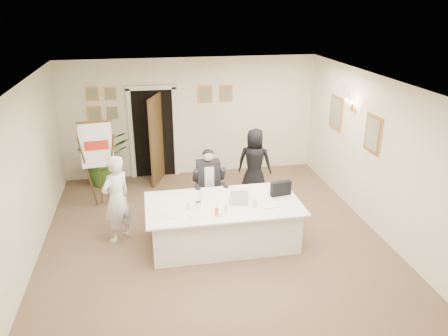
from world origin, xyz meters
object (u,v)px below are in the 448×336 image
laptop_bag (281,188)px  paper_stack (270,206)px  flip_chart (99,168)px  steel_jug (198,205)px  standing_woman (255,163)px  potted_palm (104,157)px  laptop (238,195)px  oj_glass (217,212)px  conference_table (223,223)px  standing_man (117,199)px  seated_man (209,184)px

laptop_bag → paper_stack: 0.53m
flip_chart → steel_jug: 2.69m
laptop_bag → standing_woman: bearing=82.0°
standing_woman → steel_jug: size_ratio=13.60×
potted_palm → laptop_bag: size_ratio=3.51×
flip_chart → steel_jug: flip_chart is taller
standing_woman → laptop: 2.05m
oj_glass → laptop: bearing=43.8°
conference_table → paper_stack: paper_stack is taller
potted_palm → standing_man: bearing=-81.4°
flip_chart → standing_man: flip_chart is taller
potted_palm → steel_jug: size_ratio=11.78×
paper_stack → laptop: bearing=150.9°
laptop_bag → seated_man: bearing=132.7°
potted_palm → laptop_bag: (3.27, -3.02, 0.26)m
standing_man → laptop_bag: bearing=131.0°
seated_man → standing_woman: (1.12, 0.84, 0.04)m
standing_man → laptop_bag: 2.88m
laptop → laptop_bag: bearing=16.5°
standing_man → potted_palm: standing_man is taller
laptop → standing_woman: bearing=74.7°
laptop_bag → paper_stack: (-0.31, -0.41, -0.12)m
standing_woman → steel_jug: bearing=75.6°
laptop → oj_glass: size_ratio=2.59×
laptop_bag → oj_glass: size_ratio=2.84×
standing_woman → paper_stack: size_ratio=5.65×
flip_chart → paper_stack: 3.69m
conference_table → flip_chart: (-2.21, 1.92, 0.44)m
laptop → oj_glass: (-0.44, -0.42, -0.07)m
standing_woman → oj_glass: (-1.22, -2.31, 0.09)m
standing_man → paper_stack: standing_man is taller
steel_jug → flip_chart: bearing=131.1°
potted_palm → laptop_bag: potted_palm is taller
standing_woman → laptop_bag: 1.76m
potted_palm → steel_jug: bearing=-61.5°
conference_table → oj_glass: size_ratio=20.36×
seated_man → conference_table: bearing=-95.2°
conference_table → standing_man: bearing=166.2°
flip_chart → paper_stack: (2.96, -2.20, -0.04)m
paper_stack → steel_jug: (-1.19, 0.17, 0.04)m
laptop → standing_man: bearing=174.9°
seated_man → potted_palm: size_ratio=1.09×
potted_palm → laptop: potted_palm is taller
flip_chart → laptop_bag: (3.27, -1.79, 0.07)m
paper_stack → steel_jug: bearing=171.7°
conference_table → laptop: laptop is taller
flip_chart → laptop: size_ratio=5.34×
oj_glass → standing_man: bearing=151.7°
paper_stack → steel_jug: size_ratio=2.41×
laptop_bag → standing_man: bearing=164.7°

